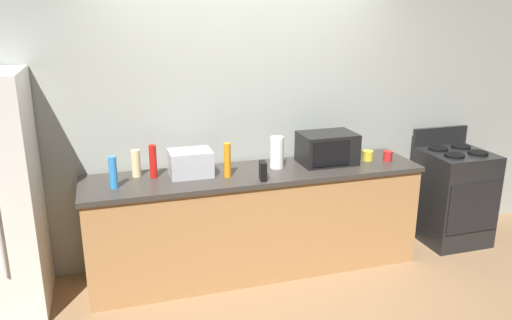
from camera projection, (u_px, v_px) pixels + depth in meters
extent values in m
plane|color=#93704C|center=(270.00, 291.00, 4.10)|extent=(8.00, 8.00, 0.00)
cube|color=#9EA399|center=(242.00, 109.00, 4.45)|extent=(6.40, 0.10, 2.70)
cube|color=#B27F4C|center=(256.00, 223.00, 4.34)|extent=(2.80, 0.60, 0.86)
cube|color=#38332D|center=(256.00, 174.00, 4.21)|extent=(2.84, 0.64, 0.04)
cube|color=black|center=(452.00, 197.00, 4.90)|extent=(0.60, 0.60, 0.90)
cube|color=black|center=(474.00, 208.00, 4.62)|extent=(0.55, 0.02, 0.48)
cube|color=black|center=(440.00, 136.00, 5.00)|extent=(0.60, 0.04, 0.18)
cylinder|color=black|center=(455.00, 155.00, 4.62)|extent=(0.18, 0.18, 0.02)
cylinder|color=black|center=(478.00, 153.00, 4.69)|extent=(0.18, 0.18, 0.02)
cylinder|color=black|center=(438.00, 149.00, 4.84)|extent=(0.18, 0.18, 0.02)
cylinder|color=black|center=(461.00, 147.00, 4.91)|extent=(0.18, 0.18, 0.02)
cube|color=black|center=(327.00, 148.00, 4.40)|extent=(0.48, 0.34, 0.27)
cube|color=black|center=(332.00, 154.00, 4.23)|extent=(0.34, 0.01, 0.21)
cube|color=#B7BABF|center=(191.00, 163.00, 4.07)|extent=(0.34, 0.26, 0.21)
cylinder|color=white|center=(277.00, 152.00, 4.26)|extent=(0.12, 0.12, 0.27)
cube|color=black|center=(263.00, 171.00, 3.98)|extent=(0.07, 0.12, 0.15)
cylinder|color=#338CE5|center=(113.00, 172.00, 3.78)|extent=(0.06, 0.06, 0.25)
cylinder|color=orange|center=(227.00, 160.00, 4.03)|extent=(0.06, 0.06, 0.28)
cylinder|color=red|center=(153.00, 161.00, 4.01)|extent=(0.06, 0.06, 0.27)
cylinder|color=beige|center=(136.00, 163.00, 4.05)|extent=(0.07, 0.07, 0.22)
cylinder|color=yellow|center=(368.00, 156.00, 4.50)|extent=(0.10, 0.10, 0.09)
cylinder|color=red|center=(388.00, 156.00, 4.49)|extent=(0.08, 0.08, 0.09)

